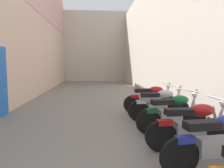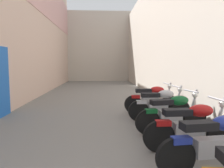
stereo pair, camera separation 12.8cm
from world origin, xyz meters
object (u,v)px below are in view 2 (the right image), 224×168
(motorcycle_fourth, at_px, (216,142))
(motorcycle_fifth, at_px, (192,125))
(motorcycle_eighth, at_px, (152,98))
(motorcycle_sixth, at_px, (172,112))
(motorcycle_seventh, at_px, (160,104))

(motorcycle_fourth, height_order, motorcycle_fifth, same)
(motorcycle_fourth, bearing_deg, motorcycle_eighth, 90.00)
(motorcycle_fifth, xyz_separation_m, motorcycle_sixth, (-0.00, 1.08, 0.00))
(motorcycle_fourth, relative_size, motorcycle_fifth, 1.00)
(motorcycle_fourth, bearing_deg, motorcycle_sixth, 90.00)
(motorcycle_sixth, relative_size, motorcycle_eighth, 0.99)
(motorcycle_fourth, height_order, motorcycle_sixth, same)
(motorcycle_fourth, distance_m, motorcycle_fifth, 0.85)
(motorcycle_fifth, height_order, motorcycle_eighth, same)
(motorcycle_fifth, distance_m, motorcycle_seventh, 2.17)
(motorcycle_sixth, height_order, motorcycle_seventh, same)
(motorcycle_fourth, xyz_separation_m, motorcycle_eighth, (0.00, 3.99, 0.00))
(motorcycle_sixth, distance_m, motorcycle_seventh, 1.09)
(motorcycle_fifth, distance_m, motorcycle_eighth, 3.14)
(motorcycle_sixth, bearing_deg, motorcycle_fifth, -89.99)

